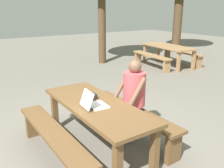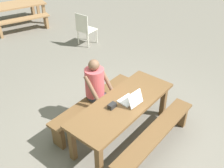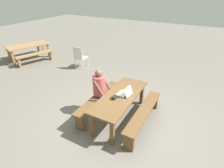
{
  "view_description": "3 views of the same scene",
  "coord_description": "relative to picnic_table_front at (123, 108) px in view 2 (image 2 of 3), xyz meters",
  "views": [
    {
      "loc": [
        2.74,
        -1.6,
        1.98
      ],
      "look_at": [
        0.03,
        0.25,
        0.95
      ],
      "focal_mm": 39.0,
      "sensor_mm": 36.0,
      "label": 1
    },
    {
      "loc": [
        -2.72,
        -1.99,
        3.37
      ],
      "look_at": [
        0.03,
        0.25,
        0.95
      ],
      "focal_mm": 42.31,
      "sensor_mm": 36.0,
      "label": 2
    },
    {
      "loc": [
        -3.43,
        -1.65,
        3.12
      ],
      "look_at": [
        0.03,
        0.25,
        0.95
      ],
      "focal_mm": 28.49,
      "sensor_mm": 36.0,
      "label": 3
    }
  ],
  "objects": [
    {
      "name": "ground_plane",
      "position": [
        0.0,
        0.0,
        -0.6
      ],
      "size": [
        30.0,
        30.0,
        0.0
      ],
      "primitive_type": "plane",
      "color": "slate"
    },
    {
      "name": "picnic_table_front",
      "position": [
        0.0,
        0.0,
        0.0
      ],
      "size": [
        2.02,
        0.75,
        0.7
      ],
      "color": "brown",
      "rests_on": "ground"
    },
    {
      "name": "bench_near",
      "position": [
        0.0,
        -0.65,
        -0.24
      ],
      "size": [
        1.95,
        0.3,
        0.47
      ],
      "color": "brown",
      "rests_on": "ground"
    },
    {
      "name": "bench_far",
      "position": [
        0.0,
        0.65,
        -0.24
      ],
      "size": [
        1.95,
        0.3,
        0.47
      ],
      "color": "brown",
      "rests_on": "ground"
    },
    {
      "name": "laptop",
      "position": [
        0.09,
        -0.09,
        0.16
      ],
      "size": [
        0.32,
        0.35,
        0.24
      ],
      "rotation": [
        0.0,
        0.0,
        3.06
      ],
      "color": "white",
      "rests_on": "picnic_table_front"
    },
    {
      "name": "small_pouch",
      "position": [
        -0.2,
        0.06,
        0.14
      ],
      "size": [
        0.14,
        0.08,
        0.08
      ],
      "color": "black",
      "rests_on": "picnic_table_front"
    },
    {
      "name": "person_seated",
      "position": [
        0.04,
        0.62,
        0.15
      ],
      "size": [
        0.45,
        0.43,
        1.25
      ],
      "color": "#333847",
      "rests_on": "ground"
    },
    {
      "name": "plastic_chair",
      "position": [
        2.22,
        3.02,
        -0.11
      ],
      "size": [
        0.46,
        0.46,
        0.93
      ],
      "rotation": [
        0.0,
        0.0,
        1.62
      ],
      "color": "silver",
      "rests_on": "ground"
    },
    {
      "name": "picnic_table_rear",
      "position": [
        1.89,
        5.83,
        0.01
      ],
      "size": [
        2.01,
        1.41,
        0.71
      ],
      "rotation": [
        0.0,
        0.0,
        -0.34
      ],
      "color": "#9E754C",
      "rests_on": "ground"
    },
    {
      "name": "bench_rear_south",
      "position": [
        1.64,
        5.15,
        -0.26
      ],
      "size": [
        1.66,
        0.83,
        0.45
      ],
      "rotation": [
        0.0,
        0.0,
        -0.34
      ],
      "color": "#9E754C",
      "rests_on": "ground"
    },
    {
      "name": "bench_rear_north",
      "position": [
        2.13,
        6.51,
        -0.26
      ],
      "size": [
        1.66,
        0.83,
        0.45
      ],
      "rotation": [
        0.0,
        0.0,
        -0.34
      ],
      "color": "#9E754C",
      "rests_on": "ground"
    }
  ]
}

